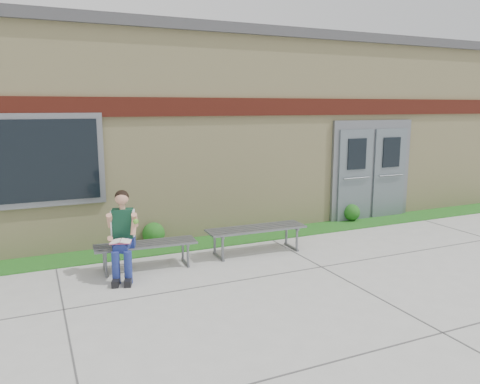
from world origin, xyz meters
name	(u,v)px	position (x,y,z in m)	size (l,w,h in m)	color
ground	(284,287)	(0.00, 0.00, 0.00)	(80.00, 80.00, 0.00)	#9E9E99
grass_strip	(218,241)	(0.00, 2.60, 0.01)	(16.00, 0.80, 0.02)	#1F4E15
school_building	(168,127)	(0.00, 5.99, 2.10)	(16.20, 6.22, 4.20)	beige
bench_left	(146,249)	(-1.64, 1.64, 0.33)	(1.66, 0.56, 0.42)	slate
bench_right	(256,233)	(0.36, 1.64, 0.36)	(1.82, 0.55, 0.47)	slate
girl	(123,233)	(-2.04, 1.44, 0.69)	(0.55, 0.87, 1.34)	navy
shrub_mid	(154,234)	(-1.22, 2.85, 0.23)	(0.42, 0.42, 0.42)	#1F4E15
shrub_east	(352,212)	(3.41, 2.85, 0.21)	(0.38, 0.38, 0.38)	#1F4E15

